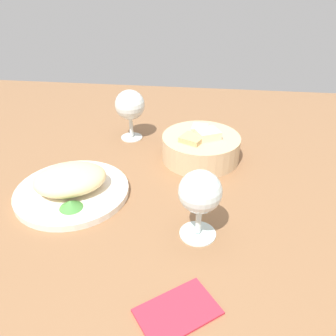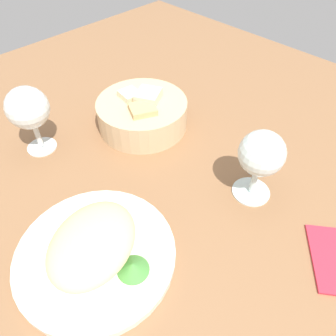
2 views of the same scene
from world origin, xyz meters
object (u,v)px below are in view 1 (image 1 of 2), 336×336
at_px(wine_glass_far, 130,106).
at_px(folded_napkin, 178,311).
at_px(plate, 72,192).
at_px(wine_glass_near, 200,195).
at_px(bread_basket, 201,147).

bearing_deg(wine_glass_far, folded_napkin, -71.26).
relative_size(wine_glass_far, folded_napkin, 1.21).
bearing_deg(plate, wine_glass_near, -18.49).
height_order(plate, wine_glass_near, wine_glass_near).
height_order(wine_glass_far, folded_napkin, wine_glass_far).
xyz_separation_m(wine_glass_far, folded_napkin, (0.18, -0.52, -0.09)).
bearing_deg(bread_basket, plate, -144.43).
bearing_deg(folded_napkin, plate, 96.86).
height_order(plate, bread_basket, bread_basket).
height_order(plate, wine_glass_far, wine_glass_far).
xyz_separation_m(plate, folded_napkin, (0.24, -0.25, -0.00)).
bearing_deg(wine_glass_near, wine_glass_far, 118.66).
relative_size(bread_basket, wine_glass_far, 1.39).
distance_m(plate, bread_basket, 0.32).
relative_size(wine_glass_near, wine_glass_far, 0.97).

